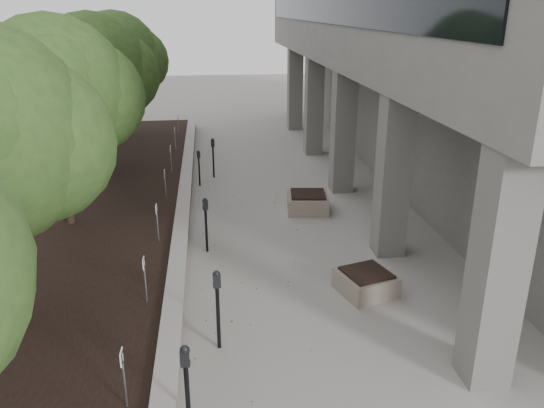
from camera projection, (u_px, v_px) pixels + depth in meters
retaining_wall at (184, 210)px, 15.93m from camera, size 0.39×26.00×0.50m
planting_bed at (55, 217)px, 15.54m from camera, size 7.00×26.00×0.40m
crabapple_tree_3 at (58, 123)px, 13.68m from camera, size 4.60×4.00×5.44m
crabapple_tree_4 at (95, 94)px, 18.35m from camera, size 4.60×4.00×5.44m
crabapple_tree_5 at (117, 76)px, 23.01m from camera, size 4.60×4.00×5.44m
parking_sign_2 at (124, 379)px, 7.73m from camera, size 0.04×0.22×0.96m
parking_sign_3 at (145, 280)px, 10.53m from camera, size 0.04×0.22×0.96m
parking_sign_4 at (157, 223)px, 13.33m from camera, size 0.04×0.22×0.96m
parking_sign_5 at (165, 185)px, 16.12m from camera, size 0.04×0.22×0.96m
parking_sign_6 at (171, 159)px, 18.92m from camera, size 0.04×0.22×0.96m
parking_sign_7 at (175, 140)px, 21.72m from camera, size 0.04×0.22×0.96m
parking_sign_8 at (178, 124)px, 24.52m from camera, size 0.04×0.22×0.96m
parking_meter_1 at (187, 393)px, 7.59m from camera, size 0.16×0.12×1.57m
parking_meter_2 at (218, 310)px, 9.67m from camera, size 0.17×0.13×1.57m
parking_meter_3 at (206, 225)px, 13.60m from camera, size 0.17×0.14×1.45m
parking_meter_4 at (199, 168)px, 18.68m from camera, size 0.14×0.11×1.28m
parking_meter_5 at (213, 158)px, 19.60m from camera, size 0.16×0.13×1.47m
planter_front at (366, 282)px, 11.77m from camera, size 1.36×1.36×0.51m
planter_back at (308, 202)px, 16.51m from camera, size 1.37×1.37×0.57m
berry_scatter at (254, 277)px, 12.48m from camera, size 3.30×14.10×0.02m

